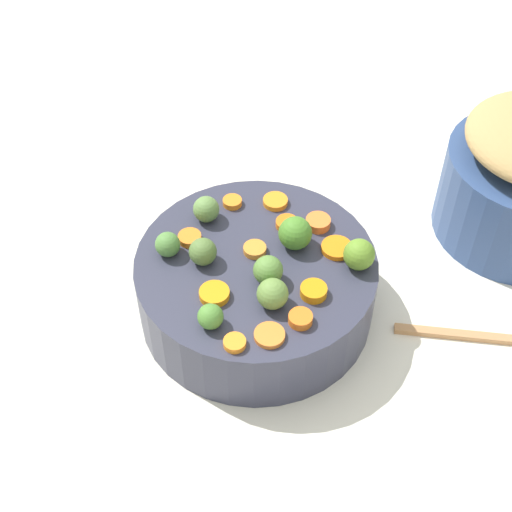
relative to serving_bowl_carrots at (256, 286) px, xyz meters
The scene contains 22 objects.
tabletop 0.06m from the serving_bowl_carrots, 116.54° to the left, with size 2.40×2.40×0.02m, color silver.
serving_bowl_carrots is the anchor object (origin of this frame).
carrot_slice_0 0.11m from the serving_bowl_carrots, ahead, with size 0.04×0.04×0.01m, color orange.
carrot_slice_1 0.10m from the serving_bowl_carrots, 146.05° to the left, with size 0.03×0.03×0.01m, color orange.
carrot_slice_2 0.09m from the serving_bowl_carrots, 47.01° to the left, with size 0.03×0.03×0.01m, color orange.
carrot_slice_3 0.12m from the serving_bowl_carrots, 92.91° to the right, with size 0.03×0.03×0.01m, color orange.
carrot_slice_4 0.12m from the serving_bowl_carrots, 96.16° to the left, with size 0.02×0.02×0.01m, color orange.
carrot_slice_5 0.11m from the serving_bowl_carrots, 27.76° to the left, with size 0.03×0.03×0.01m, color orange.
carrot_slice_6 0.14m from the serving_bowl_carrots, 111.06° to the right, with size 0.03×0.03×0.01m, color orange.
carrot_slice_7 0.12m from the serving_bowl_carrots, 71.90° to the right, with size 0.03×0.03×0.01m, color orange.
carrot_slice_8 0.10m from the serving_bowl_carrots, 48.16° to the right, with size 0.03×0.03×0.01m, color orange.
carrot_slice_9 0.12m from the serving_bowl_carrots, 65.82° to the left, with size 0.03×0.03×0.01m, color orange.
carrot_slice_10 0.09m from the serving_bowl_carrots, 141.74° to the right, with size 0.04×0.04×0.01m, color orange.
carrot_slice_11 0.05m from the serving_bowl_carrots, 84.73° to the left, with size 0.03×0.03×0.01m, color orange.
brussels_sprout_0 0.09m from the serving_bowl_carrots, 168.99° to the left, with size 0.03×0.03×0.03m, color #516F35.
brussels_sprout_1 0.14m from the serving_bowl_carrots, 13.20° to the right, with size 0.04×0.04×0.04m, color olive.
brussels_sprout_2 0.07m from the serving_bowl_carrots, 75.19° to the right, with size 0.04×0.04×0.04m, color #558137.
brussels_sprout_3 0.12m from the serving_bowl_carrots, 128.13° to the right, with size 0.03×0.03×0.03m, color #4B8131.
brussels_sprout_4 0.09m from the serving_bowl_carrots, 19.94° to the left, with size 0.04×0.04×0.04m, color #457D28.
brussels_sprout_5 0.12m from the serving_bowl_carrots, 162.13° to the left, with size 0.03×0.03×0.03m, color #4C7D39.
brussels_sprout_6 0.12m from the serving_bowl_carrots, 119.79° to the left, with size 0.03×0.03×0.03m, color #5B8140.
brussels_sprout_7 0.09m from the serving_bowl_carrots, 84.59° to the right, with size 0.04×0.04×0.04m, color olive.
Camera 1 is at (-0.10, -0.61, 0.76)m, focal length 51.50 mm.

